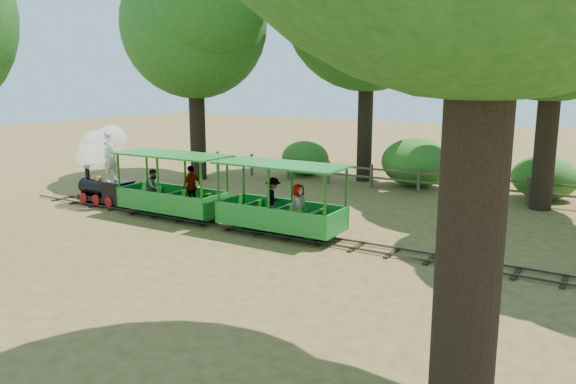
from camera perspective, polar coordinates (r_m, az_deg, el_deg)
The scene contains 10 objects.
ground at distance 15.99m, azimuth 0.44°, elevation -4.60°, with size 90.00×90.00×0.00m, color olive.
track at distance 15.97m, azimuth 0.44°, elevation -4.36°, with size 22.00×1.00×0.10m.
locomotive at distance 20.76m, azimuth -18.42°, elevation 3.19°, with size 2.55×1.20×2.93m.
carriage_front at distance 18.45m, azimuth -11.59°, elevation -0.04°, with size 3.82×1.56×1.98m.
carriage_rear at distance 16.02m, azimuth -0.69°, elevation -1.54°, with size 3.82×1.56×1.98m.
oak_nw at distance 25.46m, azimuth -9.45°, elevation 17.08°, with size 7.80×6.87×9.81m.
fence at distance 22.94m, azimuth 10.77°, elevation 1.57°, with size 18.10×0.10×1.00m.
shrub_west at distance 26.12m, azimuth 1.75°, elevation 3.44°, with size 2.33×1.79×1.61m, color #2D6B1E.
shrub_mid_w at distance 23.94m, azimuth 12.87°, elevation 2.95°, with size 2.94×2.26×2.03m, color #2D6B1E.
shrub_mid_e at distance 22.91m, azimuth 24.62°, elevation 1.35°, with size 2.38×1.83×1.65m, color #2D6B1E.
Camera 1 is at (7.90, -13.19, 4.39)m, focal length 35.00 mm.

